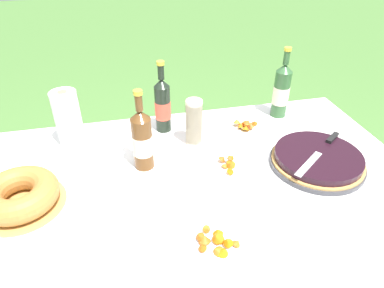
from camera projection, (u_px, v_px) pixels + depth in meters
The scene contains 13 objects.
garden_table at pixel (190, 197), 1.34m from camera, with size 1.80×1.11×0.75m.
tablecloth at pixel (190, 187), 1.31m from camera, with size 1.81×1.12×0.10m.
berry_tart at pixel (317, 160), 1.39m from camera, with size 0.38×0.38×0.06m.
serving_knife at pixel (322, 149), 1.39m from camera, with size 0.31×0.24×0.01m.
bundt_cake at pixel (19, 195), 1.19m from camera, with size 0.30×0.30×0.09m.
cup_stack at pixel (194, 123), 1.48m from camera, with size 0.07×0.07×0.21m.
cider_bottle_green at pixel (281, 91), 1.68m from camera, with size 0.08×0.08×0.35m.
cider_bottle_amber at pixel (142, 140), 1.33m from camera, with size 0.08×0.08×0.34m.
juice_bottle_red at pixel (163, 105), 1.57m from camera, with size 0.07×0.07×0.34m.
snack_plate_near at pixel (218, 241), 1.06m from camera, with size 0.22×0.22×0.06m.
snack_plate_left at pixel (246, 125), 1.65m from camera, with size 0.23×0.23×0.06m.
snack_plate_right at pixel (230, 167), 1.38m from camera, with size 0.23×0.23×0.05m.
paper_towel_roll at pixel (68, 119), 1.46m from camera, with size 0.11×0.11×0.26m.
Camera 1 is at (-0.22, -0.98, 1.60)m, focal length 32.00 mm.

